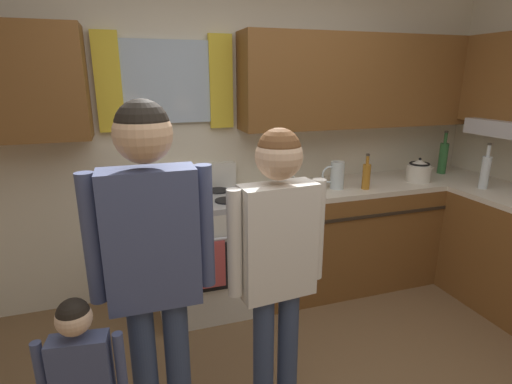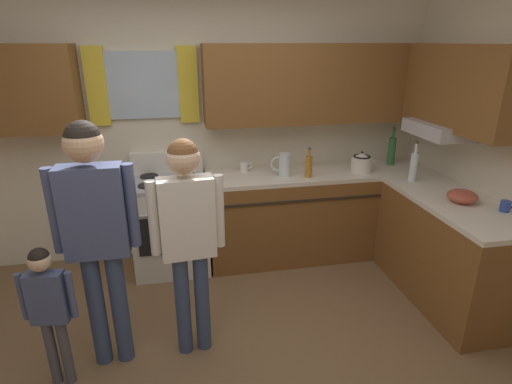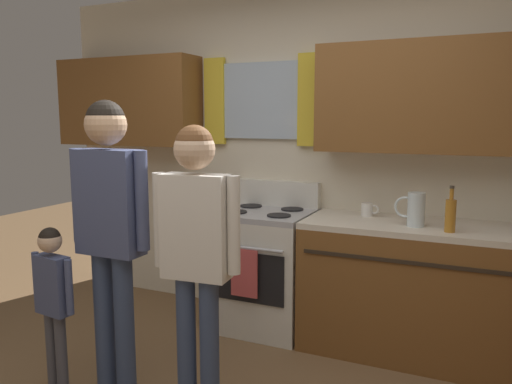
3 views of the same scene
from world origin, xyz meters
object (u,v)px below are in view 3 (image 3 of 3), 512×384
(stove_oven, at_px, (264,267))
(small_child, at_px, (53,291))
(mug_ceramic_white, at_px, (368,210))
(adult_in_plaid, at_px, (196,238))
(adult_holding_child, at_px, (110,213))
(bottle_oil_amber, at_px, (450,215))
(water_pitcher, at_px, (415,209))

(stove_oven, bearing_deg, small_child, -117.63)
(mug_ceramic_white, distance_m, adult_in_plaid, 1.47)
(stove_oven, relative_size, adult_holding_child, 0.65)
(stove_oven, distance_m, adult_holding_child, 1.42)
(adult_holding_child, bearing_deg, adult_in_plaid, -0.02)
(bottle_oil_amber, relative_size, water_pitcher, 1.30)
(mug_ceramic_white, distance_m, adult_holding_child, 1.78)
(stove_oven, relative_size, adult_in_plaid, 0.71)
(stove_oven, bearing_deg, adult_in_plaid, -83.25)
(adult_holding_child, distance_m, small_child, 0.56)
(mug_ceramic_white, distance_m, water_pitcher, 0.41)
(adult_in_plaid, relative_size, small_child, 1.58)
(bottle_oil_amber, relative_size, adult_holding_child, 0.17)
(adult_in_plaid, height_order, small_child, adult_in_plaid)
(adult_holding_child, height_order, adult_in_plaid, adult_holding_child)
(small_child, bearing_deg, bottle_oil_amber, 30.66)
(water_pitcher, relative_size, adult_holding_child, 0.13)
(adult_in_plaid, bearing_deg, bottle_oil_amber, 42.12)
(stove_oven, bearing_deg, adult_holding_child, -108.68)
(adult_in_plaid, bearing_deg, adult_holding_child, 179.98)
(stove_oven, xyz_separation_m, adult_holding_child, (-0.41, -1.22, 0.60))
(bottle_oil_amber, height_order, adult_in_plaid, adult_in_plaid)
(adult_in_plaid, bearing_deg, mug_ceramic_white, 65.99)
(stove_oven, relative_size, mug_ceramic_white, 8.76)
(small_child, bearing_deg, adult_in_plaid, 9.80)
(mug_ceramic_white, bearing_deg, adult_holding_child, -130.71)
(stove_oven, xyz_separation_m, bottle_oil_amber, (1.31, -0.17, 0.54))
(stove_oven, height_order, water_pitcher, water_pitcher)
(mug_ceramic_white, relative_size, adult_holding_child, 0.07)
(adult_holding_child, relative_size, adult_in_plaid, 1.08)
(bottle_oil_amber, distance_m, small_child, 2.39)
(mug_ceramic_white, xyz_separation_m, small_child, (-1.46, -1.50, -0.33))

